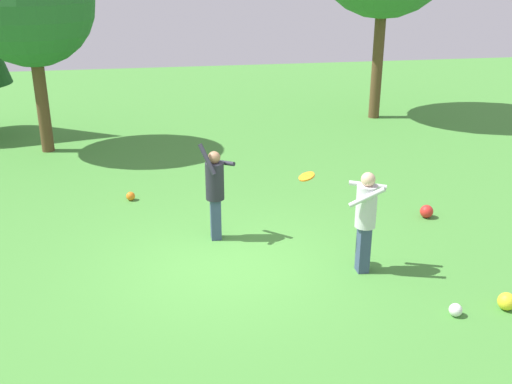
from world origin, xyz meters
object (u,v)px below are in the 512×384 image
object	(u,v)px
ball_red	(427,211)
tree_left	(29,3)
ball_yellow	(507,301)
person_thrower	(215,187)
ball_orange	(131,196)
frisbee	(307,177)
ball_white	(456,310)
person_catcher	(366,214)

from	to	relation	value
ball_red	tree_left	xyz separation A→B (m)	(-8.25, 5.96, 3.74)
ball_yellow	tree_left	distance (m)	12.87
ball_red	tree_left	world-z (taller)	tree_left
person_thrower	tree_left	xyz separation A→B (m)	(-3.93, 6.21, 2.85)
ball_orange	ball_yellow	bearing A→B (deg)	-43.45
frisbee	tree_left	bearing A→B (deg)	125.12
ball_yellow	person_thrower	bearing A→B (deg)	141.84
ball_white	tree_left	xyz separation A→B (m)	(-7.14, 9.43, 3.78)
person_catcher	ball_red	distance (m)	2.94
ball_red	person_catcher	bearing A→B (deg)	-136.52
ball_orange	tree_left	world-z (taller)	tree_left
ball_white	ball_red	xyz separation A→B (m)	(1.11, 3.46, 0.04)
ball_white	ball_orange	world-z (taller)	ball_white
person_thrower	person_catcher	bearing A→B (deg)	8.03
ball_white	tree_left	bearing A→B (deg)	127.14
frisbee	ball_red	bearing A→B (deg)	28.16
frisbee	ball_orange	distance (m)	4.88
frisbee	ball_white	world-z (taller)	frisbee
ball_white	ball_orange	size ratio (longest dim) A/B	1.03
person_thrower	ball_red	distance (m)	4.42
person_catcher	ball_yellow	distance (m)	2.48
ball_yellow	ball_white	bearing A→B (deg)	-177.48
person_thrower	ball_yellow	distance (m)	5.22
ball_yellow	tree_left	xyz separation A→B (m)	(-7.97, 9.39, 3.74)
person_thrower	tree_left	bearing A→B (deg)	166.43
ball_yellow	tree_left	size ratio (longest dim) A/B	0.05
ball_yellow	ball_orange	bearing A→B (deg)	136.55
ball_orange	frisbee	bearing A→B (deg)	-49.59
person_thrower	ball_yellow	world-z (taller)	person_thrower
person_thrower	person_catcher	distance (m)	2.84
person_catcher	frisbee	bearing A→B (deg)	-0.00
person_thrower	ball_red	xyz separation A→B (m)	(4.32, 0.25, -0.89)
ball_white	ball_yellow	size ratio (longest dim) A/B	0.73
tree_left	ball_orange	bearing A→B (deg)	-60.19
person_thrower	ball_red	size ratio (longest dim) A/B	7.08
frisbee	ball_yellow	bearing A→B (deg)	-34.68
person_catcher	tree_left	bearing A→B (deg)	-31.34
ball_red	person_thrower	bearing A→B (deg)	-176.70
ball_white	tree_left	distance (m)	12.41
person_catcher	ball_yellow	xyz separation A→B (m)	(1.75, -1.51, -0.92)
person_catcher	ball_orange	xyz separation A→B (m)	(-3.93, 3.87, -0.96)
person_catcher	ball_white	xyz separation A→B (m)	(0.91, -1.54, -0.95)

